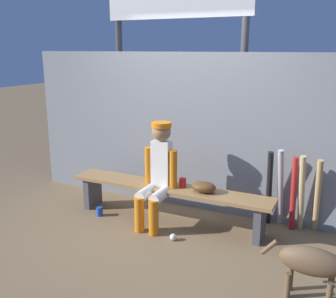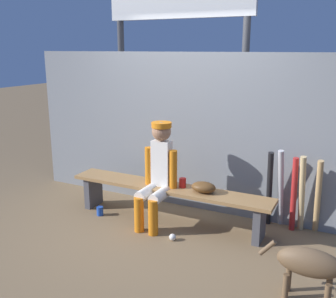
% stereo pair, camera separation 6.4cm
% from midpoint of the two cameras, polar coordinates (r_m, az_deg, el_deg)
% --- Properties ---
extents(ground_plane, '(30.00, 30.00, 0.00)m').
position_cam_midpoint_polar(ground_plane, '(4.78, 0.39, -10.43)').
color(ground_plane, brown).
extents(chainlink_fence, '(4.51, 0.03, 1.97)m').
position_cam_midpoint_polar(chainlink_fence, '(4.93, 3.18, 2.42)').
color(chainlink_fence, gray).
rests_on(chainlink_fence, ground_plane).
extents(dugout_bench, '(2.48, 0.36, 0.44)m').
position_cam_midpoint_polar(dugout_bench, '(4.64, 0.40, -6.54)').
color(dugout_bench, olive).
rests_on(dugout_bench, ground_plane).
extents(player_seated, '(0.41, 0.55, 1.20)m').
position_cam_midpoint_polar(player_seated, '(4.49, -1.15, -3.23)').
color(player_seated, silver).
rests_on(player_seated, ground_plane).
extents(baseball_glove, '(0.28, 0.20, 0.12)m').
position_cam_midpoint_polar(baseball_glove, '(4.42, 5.60, -5.55)').
color(baseball_glove, '#593819').
rests_on(baseball_glove, dugout_bench).
extents(bat_aluminum_black, '(0.08, 0.20, 0.90)m').
position_cam_midpoint_polar(bat_aluminum_black, '(4.65, 14.89, -5.65)').
color(bat_aluminum_black, black).
rests_on(bat_aluminum_black, ground_plane).
extents(bat_aluminum_silver, '(0.09, 0.25, 0.94)m').
position_cam_midpoint_polar(bat_aluminum_silver, '(4.66, 16.43, -5.50)').
color(bat_aluminum_silver, '#B7B7BC').
rests_on(bat_aluminum_silver, ground_plane).
extents(bat_aluminum_red, '(0.07, 0.14, 0.87)m').
position_cam_midpoint_polar(bat_aluminum_red, '(4.60, 18.18, -6.33)').
color(bat_aluminum_red, '#B22323').
rests_on(bat_aluminum_red, ground_plane).
extents(bat_wood_natural, '(0.08, 0.23, 0.90)m').
position_cam_midpoint_polar(bat_wood_natural, '(4.60, 19.23, -6.21)').
color(bat_wood_natural, tan).
rests_on(bat_wood_natural, ground_plane).
extents(bat_wood_tan, '(0.07, 0.26, 0.88)m').
position_cam_midpoint_polar(bat_wood_tan, '(4.62, 21.32, -6.48)').
color(bat_wood_tan, tan).
rests_on(bat_wood_tan, ground_plane).
extents(baseball, '(0.07, 0.07, 0.07)m').
position_cam_midpoint_polar(baseball, '(4.33, 1.09, -12.68)').
color(baseball, white).
rests_on(baseball, ground_plane).
extents(cup_on_ground, '(0.08, 0.08, 0.11)m').
position_cam_midpoint_polar(cup_on_ground, '(4.98, -9.49, -8.87)').
color(cup_on_ground, '#1E47AD').
rests_on(cup_on_ground, ground_plane).
extents(cup_on_bench, '(0.08, 0.08, 0.11)m').
position_cam_midpoint_polar(cup_on_bench, '(4.56, 2.53, -4.92)').
color(cup_on_bench, red).
rests_on(cup_on_bench, dugout_bench).
extents(scoreboard, '(2.47, 0.27, 3.49)m').
position_cam_midpoint_polar(scoreboard, '(5.77, 2.51, 19.08)').
color(scoreboard, '#3F3F42').
rests_on(scoreboard, ground_plane).
extents(dog, '(0.84, 0.20, 0.49)m').
position_cam_midpoint_polar(dog, '(3.48, 21.33, -15.38)').
color(dog, brown).
rests_on(dog, ground_plane).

